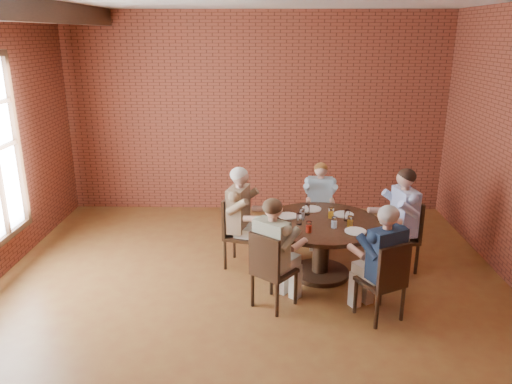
{
  "coord_description": "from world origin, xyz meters",
  "views": [
    {
      "loc": [
        0.18,
        -5.04,
        3.03
      ],
      "look_at": [
        0.06,
        1.0,
        1.1
      ],
      "focal_mm": 35.0,
      "sensor_mm": 36.0,
      "label": 1
    }
  ],
  "objects_px": {
    "diner_a": "(399,220)",
    "chair_b": "(319,211)",
    "diner_c": "(243,218)",
    "dining_table": "(321,237)",
    "diner_b": "(320,204)",
    "smartphone": "(354,230)",
    "chair_c": "(236,229)",
    "chair_d": "(270,268)",
    "chair_e": "(386,279)",
    "chair_a": "(405,232)",
    "diner_e": "(382,263)",
    "diner_d": "(275,253)"
  },
  "relations": [
    {
      "from": "diner_d",
      "to": "diner_e",
      "type": "relative_size",
      "value": 0.99
    },
    {
      "from": "chair_e",
      "to": "diner_e",
      "type": "distance_m",
      "value": 0.18
    },
    {
      "from": "diner_c",
      "to": "chair_b",
      "type": "bearing_deg",
      "value": -37.51
    },
    {
      "from": "chair_a",
      "to": "diner_e",
      "type": "relative_size",
      "value": 0.73
    },
    {
      "from": "diner_a",
      "to": "chair_e",
      "type": "distance_m",
      "value": 1.37
    },
    {
      "from": "diner_b",
      "to": "diner_c",
      "type": "bearing_deg",
      "value": -140.28
    },
    {
      "from": "chair_a",
      "to": "diner_e",
      "type": "height_order",
      "value": "diner_e"
    },
    {
      "from": "diner_c",
      "to": "diner_d",
      "type": "relative_size",
      "value": 1.04
    },
    {
      "from": "chair_d",
      "to": "diner_e",
      "type": "bearing_deg",
      "value": -149.19
    },
    {
      "from": "diner_d",
      "to": "smartphone",
      "type": "distance_m",
      "value": 1.08
    },
    {
      "from": "diner_a",
      "to": "diner_c",
      "type": "distance_m",
      "value": 2.05
    },
    {
      "from": "diner_b",
      "to": "chair_d",
      "type": "relative_size",
      "value": 1.33
    },
    {
      "from": "diner_e",
      "to": "smartphone",
      "type": "distance_m",
      "value": 0.72
    },
    {
      "from": "chair_b",
      "to": "smartphone",
      "type": "relative_size",
      "value": 6.11
    },
    {
      "from": "diner_c",
      "to": "chair_e",
      "type": "xyz_separation_m",
      "value": [
        1.6,
        -1.35,
        -0.18
      ]
    },
    {
      "from": "diner_d",
      "to": "chair_a",
      "type": "bearing_deg",
      "value": -111.77
    },
    {
      "from": "chair_c",
      "to": "chair_d",
      "type": "xyz_separation_m",
      "value": [
        0.44,
        -1.14,
        -0.01
      ]
    },
    {
      "from": "smartphone",
      "to": "dining_table",
      "type": "bearing_deg",
      "value": 126.81
    },
    {
      "from": "diner_a",
      "to": "chair_b",
      "type": "distance_m",
      "value": 1.33
    },
    {
      "from": "chair_c",
      "to": "chair_d",
      "type": "relative_size",
      "value": 1.03
    },
    {
      "from": "smartphone",
      "to": "chair_c",
      "type": "bearing_deg",
      "value": 145.75
    },
    {
      "from": "diner_c",
      "to": "diner_e",
      "type": "relative_size",
      "value": 1.04
    },
    {
      "from": "chair_d",
      "to": "diner_b",
      "type": "bearing_deg",
      "value": -73.18
    },
    {
      "from": "dining_table",
      "to": "diner_b",
      "type": "distance_m",
      "value": 1.06
    },
    {
      "from": "diner_c",
      "to": "diner_a",
      "type": "bearing_deg",
      "value": -77.01
    },
    {
      "from": "dining_table",
      "to": "diner_a",
      "type": "distance_m",
      "value": 1.06
    },
    {
      "from": "chair_c",
      "to": "chair_e",
      "type": "distance_m",
      "value": 2.17
    },
    {
      "from": "diner_a",
      "to": "diner_d",
      "type": "bearing_deg",
      "value": -70.35
    },
    {
      "from": "diner_a",
      "to": "diner_c",
      "type": "xyz_separation_m",
      "value": [
        -2.05,
        0.07,
        -0.01
      ]
    },
    {
      "from": "dining_table",
      "to": "diner_b",
      "type": "height_order",
      "value": "diner_b"
    },
    {
      "from": "diner_a",
      "to": "diner_c",
      "type": "relative_size",
      "value": 1.01
    },
    {
      "from": "diner_d",
      "to": "diner_b",
      "type": "bearing_deg",
      "value": -72.48
    },
    {
      "from": "chair_c",
      "to": "smartphone",
      "type": "xyz_separation_m",
      "value": [
        1.46,
        -0.6,
        0.24
      ]
    },
    {
      "from": "chair_d",
      "to": "chair_b",
      "type": "bearing_deg",
      "value": -72.61
    },
    {
      "from": "smartphone",
      "to": "chair_a",
      "type": "bearing_deg",
      "value": 22.79
    },
    {
      "from": "dining_table",
      "to": "diner_a",
      "type": "bearing_deg",
      "value": 11.16
    },
    {
      "from": "chair_b",
      "to": "chair_d",
      "type": "height_order",
      "value": "chair_d"
    },
    {
      "from": "dining_table",
      "to": "chair_a",
      "type": "relative_size",
      "value": 1.56
    },
    {
      "from": "chair_e",
      "to": "smartphone",
      "type": "xyz_separation_m",
      "value": [
        -0.23,
        0.77,
        0.25
      ]
    },
    {
      "from": "chair_a",
      "to": "smartphone",
      "type": "distance_m",
      "value": 0.96
    },
    {
      "from": "diner_d",
      "to": "chair_e",
      "type": "distance_m",
      "value": 1.24
    },
    {
      "from": "diner_c",
      "to": "diner_e",
      "type": "xyz_separation_m",
      "value": [
        1.56,
        -1.27,
        -0.02
      ]
    },
    {
      "from": "chair_d",
      "to": "diner_d",
      "type": "relative_size",
      "value": 0.71
    },
    {
      "from": "chair_b",
      "to": "chair_e",
      "type": "bearing_deg",
      "value": -72.89
    },
    {
      "from": "dining_table",
      "to": "smartphone",
      "type": "height_order",
      "value": "smartphone"
    },
    {
      "from": "chair_e",
      "to": "diner_e",
      "type": "relative_size",
      "value": 0.7
    },
    {
      "from": "dining_table",
      "to": "diner_a",
      "type": "height_order",
      "value": "diner_a"
    },
    {
      "from": "diner_a",
      "to": "dining_table",
      "type": "bearing_deg",
      "value": -90.0
    },
    {
      "from": "chair_d",
      "to": "chair_e",
      "type": "relative_size",
      "value": 0.99
    },
    {
      "from": "chair_b",
      "to": "chair_d",
      "type": "distance_m",
      "value": 2.1
    }
  ]
}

